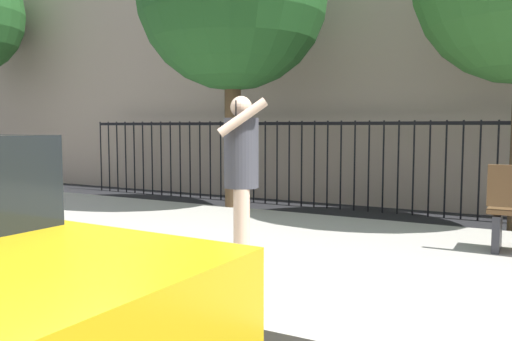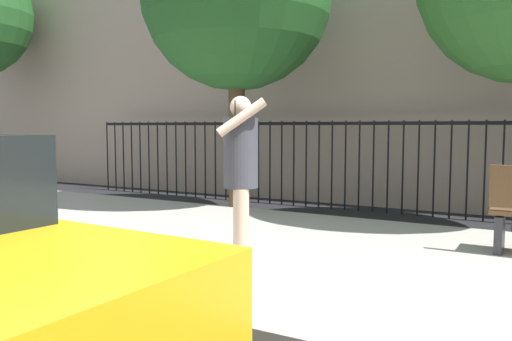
# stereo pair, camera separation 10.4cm
# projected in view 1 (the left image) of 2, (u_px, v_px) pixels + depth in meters

# --- Properties ---
(ground_plane) EXTENTS (60.00, 60.00, 0.00)m
(ground_plane) POSITION_uv_depth(u_px,v_px,m) (106.00, 314.00, 4.14)
(ground_plane) COLOR black
(sidewalk) EXTENTS (28.00, 4.40, 0.15)m
(sidewalk) POSITION_uv_depth(u_px,v_px,m) (244.00, 248.00, 6.06)
(sidewalk) COLOR #B2ADA3
(sidewalk) RESTS_ON ground
(iron_fence) EXTENTS (12.03, 0.04, 1.60)m
(iron_fence) POSITION_uv_depth(u_px,v_px,m) (348.00, 153.00, 9.21)
(iron_fence) COLOR black
(iron_fence) RESTS_ON ground
(pedestrian_on_phone) EXTENTS (0.62, 0.71, 1.64)m
(pedestrian_on_phone) POSITION_uv_depth(u_px,v_px,m) (241.00, 167.00, 5.10)
(pedestrian_on_phone) COLOR beige
(pedestrian_on_phone) RESTS_ON sidewalk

